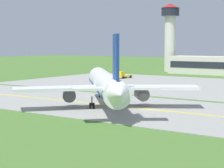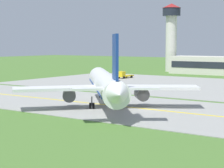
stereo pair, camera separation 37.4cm
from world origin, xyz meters
name	(u,v)px [view 1 (the left image)]	position (x,y,z in m)	size (l,w,h in m)	color
ground_plane	(146,109)	(0.00, 0.00, 0.00)	(500.00, 500.00, 0.00)	#47702D
taxiway_strip	(146,109)	(0.00, 0.00, 0.05)	(240.00, 28.00, 0.10)	gray
taxiway_centreline	(146,109)	(0.00, 0.00, 0.11)	(220.00, 0.60, 0.01)	yellow
airplane_lead	(106,84)	(-6.99, -2.13, 4.13)	(29.69, 32.60, 12.70)	white
service_truck_baggage	(123,75)	(-37.84, 51.08, 1.18)	(2.63, 6.51, 2.59)	yellow
control_tower	(170,31)	(-40.83, 90.87, 16.51)	(7.60, 7.60, 27.45)	silver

